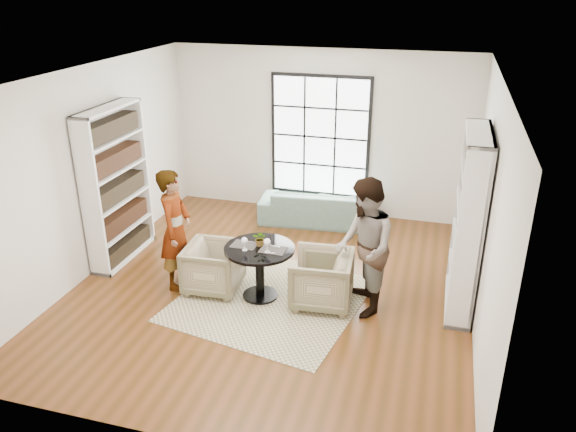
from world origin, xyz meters
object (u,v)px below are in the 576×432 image
(armchair_right, at_px, (321,279))
(flower_centerpiece, at_px, (260,238))
(wine_glass_right, at_px, (267,243))
(person_right, at_px, (364,248))
(sofa, at_px, (318,206))
(person_left, at_px, (175,229))
(wine_glass_left, at_px, (244,241))
(pedestal_table, at_px, (260,261))
(armchair_left, at_px, (214,268))

(armchair_right, xyz_separation_m, flower_centerpiece, (-0.85, -0.00, 0.50))
(armchair_right, distance_m, flower_centerpiece, 0.99)
(armchair_right, bearing_deg, wine_glass_right, -80.56)
(person_right, bearing_deg, sofa, -175.11)
(person_left, height_order, person_right, person_right)
(flower_centerpiece, bearing_deg, person_right, 0.02)
(wine_glass_left, distance_m, wine_glass_right, 0.31)
(pedestal_table, distance_m, person_left, 1.28)
(pedestal_table, relative_size, armchair_left, 1.25)
(sofa, xyz_separation_m, armchair_left, (-0.89, -2.72, 0.04))
(sofa, distance_m, wine_glass_right, 2.91)
(pedestal_table, height_order, person_right, person_right)
(sofa, bearing_deg, armchair_right, 98.29)
(sofa, xyz_separation_m, armchair_right, (0.65, -2.67, 0.07))
(armchair_left, distance_m, wine_glass_left, 0.78)
(person_left, distance_m, wine_glass_right, 1.39)
(person_right, bearing_deg, armchair_left, -107.98)
(person_left, relative_size, wine_glass_left, 9.22)
(pedestal_table, distance_m, person_right, 1.45)
(person_right, distance_m, wine_glass_right, 1.26)
(pedestal_table, height_order, wine_glass_left, wine_glass_left)
(armchair_left, height_order, person_left, person_left)
(person_left, bearing_deg, pedestal_table, -97.07)
(person_left, height_order, wine_glass_left, person_left)
(pedestal_table, bearing_deg, flower_centerpiece, 95.13)
(person_left, xyz_separation_m, wine_glass_left, (1.08, -0.15, 0.03))
(armchair_right, bearing_deg, pedestal_table, -90.02)
(wine_glass_right, bearing_deg, person_left, 174.82)
(sofa, bearing_deg, person_right, 108.80)
(armchair_right, distance_m, person_left, 2.15)
(armchair_right, height_order, person_left, person_left)
(pedestal_table, xyz_separation_m, wine_glass_left, (-0.16, -0.13, 0.35))
(wine_glass_left, height_order, wine_glass_right, wine_glass_right)
(wine_glass_left, bearing_deg, person_left, 172.27)
(person_left, distance_m, flower_centerpiece, 1.23)
(wine_glass_right, bearing_deg, armchair_left, 171.45)
(pedestal_table, bearing_deg, wine_glass_left, -141.69)
(armchair_right, xyz_separation_m, person_left, (-2.09, -0.05, 0.50))
(armchair_left, distance_m, wine_glass_right, 1.01)
(person_right, bearing_deg, pedestal_table, -106.61)
(armchair_right, distance_m, wine_glass_right, 0.90)
(sofa, xyz_separation_m, wine_glass_left, (-0.36, -2.87, 0.60))
(armchair_left, height_order, wine_glass_right, wine_glass_right)
(pedestal_table, distance_m, armchair_left, 0.72)
(armchair_left, height_order, wine_glass_left, wine_glass_left)
(wine_glass_left, bearing_deg, armchair_left, 164.48)
(pedestal_table, distance_m, wine_glass_left, 0.40)
(wine_glass_left, bearing_deg, person_right, 7.07)
(armchair_left, distance_m, flower_centerpiece, 0.86)
(pedestal_table, relative_size, wine_glass_left, 5.06)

